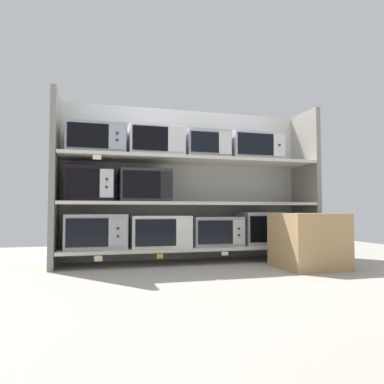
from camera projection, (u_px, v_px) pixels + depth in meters
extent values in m
cube|color=gray|center=(229.00, 283.00, 2.59)|extent=(6.51, 6.00, 0.02)
cube|color=#B2B2AD|center=(185.00, 184.00, 3.85)|extent=(2.71, 0.04, 1.58)
cube|color=gray|center=(55.00, 179.00, 3.26)|extent=(0.05, 0.50, 1.58)
cube|color=gray|center=(306.00, 185.00, 3.93)|extent=(0.05, 0.50, 1.58)
cube|color=beige|center=(192.00, 248.00, 3.56)|extent=(2.51, 0.50, 0.03)
cube|color=#B5B1B6|center=(96.00, 231.00, 3.33)|extent=(0.56, 0.33, 0.32)
cube|color=black|center=(87.00, 233.00, 3.14)|extent=(0.36, 0.01, 0.25)
cube|color=#B5B1B6|center=(118.00, 232.00, 3.21)|extent=(0.16, 0.01, 0.25)
cylinder|color=#262628|center=(118.00, 236.00, 3.20)|extent=(0.02, 0.01, 0.02)
cylinder|color=#262628|center=(118.00, 228.00, 3.21)|extent=(0.02, 0.01, 0.02)
cube|color=silver|center=(160.00, 231.00, 3.48)|extent=(0.56, 0.40, 0.30)
cube|color=black|center=(156.00, 233.00, 3.27)|extent=(0.37, 0.01, 0.24)
cube|color=silver|center=(184.00, 232.00, 3.34)|extent=(0.15, 0.01, 0.24)
cube|color=#9AA0AC|center=(215.00, 231.00, 3.63)|extent=(0.50, 0.36, 0.29)
cube|color=black|center=(216.00, 232.00, 3.44)|extent=(0.35, 0.01, 0.22)
cube|color=silver|center=(239.00, 232.00, 3.50)|extent=(0.12, 0.01, 0.23)
cylinder|color=#262628|center=(239.00, 235.00, 3.49)|extent=(0.02, 0.01, 0.02)
cylinder|color=#262628|center=(239.00, 229.00, 3.50)|extent=(0.02, 0.01, 0.02)
cube|color=#B1B2B5|center=(260.00, 228.00, 3.77)|extent=(0.42, 0.35, 0.33)
cube|color=black|center=(263.00, 229.00, 3.58)|extent=(0.28, 0.01, 0.26)
cube|color=black|center=(281.00, 229.00, 3.63)|extent=(0.12, 0.01, 0.27)
cube|color=beige|center=(98.00, 259.00, 3.08)|extent=(0.07, 0.00, 0.05)
cube|color=orange|center=(160.00, 256.00, 3.22)|extent=(0.06, 0.00, 0.04)
cube|color=white|center=(225.00, 254.00, 3.38)|extent=(0.07, 0.00, 0.03)
cube|color=beige|center=(192.00, 204.00, 3.58)|extent=(2.51, 0.50, 0.03)
cube|color=black|center=(90.00, 184.00, 3.33)|extent=(0.43, 0.34, 0.32)
cube|color=black|center=(83.00, 183.00, 3.15)|extent=(0.28, 0.01, 0.24)
cube|color=silver|center=(107.00, 183.00, 3.20)|extent=(0.12, 0.01, 0.25)
cylinder|color=#262628|center=(107.00, 187.00, 3.19)|extent=(0.02, 0.01, 0.02)
cylinder|color=#262628|center=(107.00, 179.00, 3.20)|extent=(0.02, 0.01, 0.02)
cube|color=#2D2F30|center=(144.00, 186.00, 3.47)|extent=(0.47, 0.41, 0.30)
cube|color=black|center=(142.00, 184.00, 3.25)|extent=(0.34, 0.01, 0.25)
cube|color=black|center=(166.00, 185.00, 3.31)|extent=(0.11, 0.01, 0.24)
cube|color=beige|center=(192.00, 160.00, 3.61)|extent=(2.51, 0.50, 0.03)
cube|color=#97A1AC|center=(96.00, 140.00, 3.37)|extent=(0.53, 0.38, 0.28)
cube|color=black|center=(88.00, 135.00, 3.16)|extent=(0.35, 0.01, 0.22)
cube|color=#97A1AC|center=(117.00, 137.00, 3.23)|extent=(0.15, 0.01, 0.22)
cylinder|color=#262628|center=(117.00, 140.00, 3.22)|extent=(0.02, 0.01, 0.02)
cylinder|color=#262628|center=(117.00, 133.00, 3.22)|extent=(0.02, 0.01, 0.02)
cube|color=silver|center=(155.00, 142.00, 3.52)|extent=(0.52, 0.37, 0.29)
cube|color=black|center=(150.00, 138.00, 3.31)|extent=(0.33, 0.01, 0.23)
cube|color=silver|center=(177.00, 140.00, 3.38)|extent=(0.16, 0.01, 0.23)
cube|color=#9EA6AE|center=(205.00, 146.00, 3.65)|extent=(0.43, 0.37, 0.27)
cube|color=black|center=(205.00, 142.00, 3.45)|extent=(0.28, 0.01, 0.20)
cube|color=silver|center=(225.00, 143.00, 3.50)|extent=(0.13, 0.01, 0.22)
cube|color=#B7B4C2|center=(252.00, 148.00, 3.79)|extent=(0.54, 0.41, 0.28)
cube|color=black|center=(256.00, 144.00, 3.57)|extent=(0.38, 0.01, 0.21)
cube|color=silver|center=(279.00, 145.00, 3.64)|extent=(0.13, 0.01, 0.22)
cylinder|color=#262628|center=(280.00, 145.00, 3.63)|extent=(0.02, 0.01, 0.02)
cube|color=beige|center=(97.00, 157.00, 3.12)|extent=(0.07, 0.00, 0.04)
cube|color=tan|center=(308.00, 241.00, 3.19)|extent=(0.53, 0.53, 0.48)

